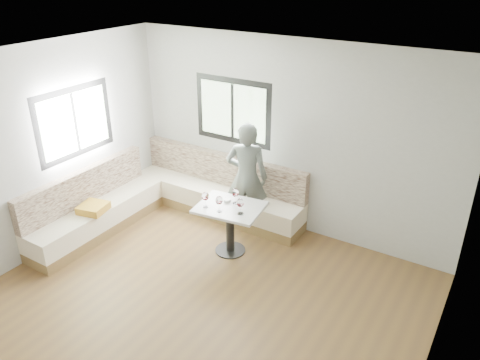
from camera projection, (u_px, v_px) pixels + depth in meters
name	position (u px, v px, depth m)	size (l,w,h in m)	color
room	(174.00, 206.00, 4.82)	(5.01, 5.01, 2.81)	brown
banquette	(166.00, 201.00, 7.19)	(2.90, 2.80, 0.95)	olive
table	(230.00, 218.00, 6.33)	(0.95, 0.78, 0.71)	black
person	(247.00, 177.00, 6.77)	(0.61, 0.40, 1.67)	#59615B
olive_ramekin	(227.00, 200.00, 6.37)	(0.10, 0.10, 0.04)	white
wine_glass_a	(205.00, 197.00, 6.17)	(0.10, 0.10, 0.22)	white
wine_glass_b	(219.00, 201.00, 6.07)	(0.10, 0.10, 0.22)	white
wine_glass_c	(240.00, 203.00, 6.01)	(0.10, 0.10, 0.22)	white
wine_glass_d	(235.00, 193.00, 6.26)	(0.10, 0.10, 0.22)	white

